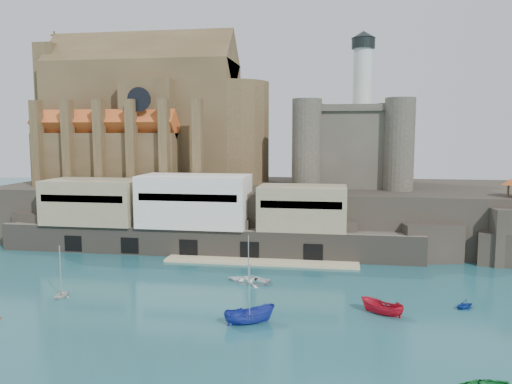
{
  "coord_description": "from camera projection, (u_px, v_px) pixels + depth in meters",
  "views": [
    {
      "loc": [
        13.14,
        -56.55,
        19.8
      ],
      "look_at": [
        -0.98,
        32.0,
        9.36
      ],
      "focal_mm": 35.0,
      "sensor_mm": 36.0,
      "label": 1
    }
  ],
  "objects": [
    {
      "name": "quay",
      "position": [
        193.0,
        217.0,
        83.34
      ],
      "size": [
        70.0,
        12.0,
        13.05
      ],
      "color": "#5D564A",
      "rests_on": "ground"
    },
    {
      "name": "church",
      "position": [
        152.0,
        123.0,
        102.08
      ],
      "size": [
        47.0,
        25.93,
        30.51
      ],
      "color": "#503E25",
      "rests_on": "promontory"
    },
    {
      "name": "boat_5",
      "position": [
        382.0,
        314.0,
        55.14
      ],
      "size": [
        2.58,
        2.56,
        4.99
      ],
      "primitive_type": "imported",
      "rotation": [
        0.0,
        0.0,
        4.22
      ],
      "color": "red",
      "rests_on": "ground"
    },
    {
      "name": "boat_7",
      "position": [
        464.0,
        308.0,
        57.01
      ],
      "size": [
        2.5,
        2.67,
        2.66
      ],
      "primitive_type": "imported",
      "rotation": [
        0.0,
        0.0,
        5.36
      ],
      "color": "navy",
      "rests_on": "ground"
    },
    {
      "name": "boat_6",
      "position": [
        249.0,
        282.0,
        66.96
      ],
      "size": [
        2.05,
        4.41,
        5.95
      ],
      "primitive_type": "imported",
      "rotation": [
        0.0,
        0.0,
        4.51
      ],
      "color": "white",
      "rests_on": "ground"
    },
    {
      "name": "ground",
      "position": [
        222.0,
        300.0,
        59.81
      ],
      "size": [
        300.0,
        300.0,
        0.0
      ],
      "primitive_type": "plane",
      "color": "#194B53",
      "rests_on": "ground"
    },
    {
      "name": "boat_2",
      "position": [
        250.0,
        323.0,
        52.46
      ],
      "size": [
        2.88,
        2.85,
        5.59
      ],
      "primitive_type": "imported",
      "rotation": [
        0.0,
        0.0,
        2.04
      ],
      "color": "#22339B",
      "rests_on": "ground"
    },
    {
      "name": "boat_4",
      "position": [
        62.0,
        297.0,
        60.91
      ],
      "size": [
        2.52,
        1.78,
        2.68
      ],
      "primitive_type": "imported",
      "rotation": [
        0.0,
        0.0,
        2.97
      ],
      "color": "silver",
      "rests_on": "ground"
    },
    {
      "name": "castle_keep",
      "position": [
        351.0,
        142.0,
        95.47
      ],
      "size": [
        21.2,
        21.2,
        29.3
      ],
      "color": "#433F35",
      "rests_on": "promontory"
    },
    {
      "name": "promontory",
      "position": [
        266.0,
        210.0,
        97.89
      ],
      "size": [
        100.0,
        36.0,
        10.0
      ],
      "color": "black",
      "rests_on": "ground"
    }
  ]
}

